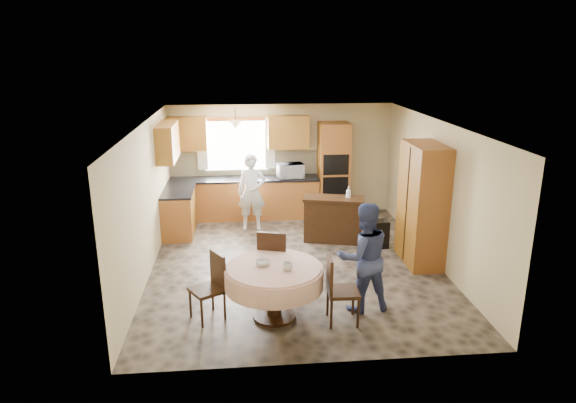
% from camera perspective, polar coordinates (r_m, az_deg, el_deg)
% --- Properties ---
extents(floor, '(5.00, 6.00, 0.01)m').
position_cam_1_polar(floor, '(9.19, 0.78, -6.95)').
color(floor, brown).
rests_on(floor, ground).
extents(ceiling, '(5.00, 6.00, 0.01)m').
position_cam_1_polar(ceiling, '(8.50, 0.85, 8.69)').
color(ceiling, white).
rests_on(ceiling, wall_back).
extents(wall_back, '(5.00, 0.02, 2.50)m').
position_cam_1_polar(wall_back, '(11.66, -0.78, 4.65)').
color(wall_back, tan).
rests_on(wall_back, floor).
extents(wall_front, '(5.00, 0.02, 2.50)m').
position_cam_1_polar(wall_front, '(5.96, 3.96, -7.46)').
color(wall_front, tan).
rests_on(wall_front, floor).
extents(wall_left, '(0.02, 6.00, 2.50)m').
position_cam_1_polar(wall_left, '(8.85, -15.49, 0.12)').
color(wall_left, tan).
rests_on(wall_left, floor).
extents(wall_right, '(0.02, 6.00, 2.50)m').
position_cam_1_polar(wall_right, '(9.36, 16.22, 0.94)').
color(wall_right, tan).
rests_on(wall_right, floor).
extents(window, '(1.40, 0.03, 1.10)m').
position_cam_1_polar(window, '(11.53, -5.77, 6.21)').
color(window, white).
rests_on(window, wall_back).
extents(curtain_left, '(0.22, 0.02, 1.15)m').
position_cam_1_polar(curtain_left, '(11.51, -9.54, 6.29)').
color(curtain_left, white).
rests_on(curtain_left, wall_back).
extents(curtain_right, '(0.22, 0.02, 1.15)m').
position_cam_1_polar(curtain_right, '(11.49, -2.01, 6.50)').
color(curtain_right, white).
rests_on(curtain_right, wall_back).
extents(base_cab_back, '(3.30, 0.60, 0.88)m').
position_cam_1_polar(base_cab_back, '(11.53, -4.86, 0.30)').
color(base_cab_back, '#AE5D2E').
rests_on(base_cab_back, floor).
extents(counter_back, '(3.30, 0.64, 0.04)m').
position_cam_1_polar(counter_back, '(11.41, -4.92, 2.52)').
color(counter_back, black).
rests_on(counter_back, base_cab_back).
extents(base_cab_left, '(0.60, 1.20, 0.88)m').
position_cam_1_polar(base_cab_left, '(10.75, -12.01, -1.25)').
color(base_cab_left, '#AE5D2E').
rests_on(base_cab_left, floor).
extents(counter_left, '(0.64, 1.20, 0.04)m').
position_cam_1_polar(counter_left, '(10.62, -12.16, 1.12)').
color(counter_left, black).
rests_on(counter_left, base_cab_left).
extents(backsplash, '(3.30, 0.02, 0.55)m').
position_cam_1_polar(backsplash, '(11.63, -4.97, 4.21)').
color(backsplash, beige).
rests_on(backsplash, wall_back).
extents(wall_cab_left, '(0.85, 0.33, 0.72)m').
position_cam_1_polar(wall_cab_left, '(11.39, -11.15, 7.44)').
color(wall_cab_left, '#B1712C').
rests_on(wall_cab_left, wall_back).
extents(wall_cab_right, '(0.90, 0.33, 0.72)m').
position_cam_1_polar(wall_cab_right, '(11.39, 0.03, 7.74)').
color(wall_cab_right, '#B1712C').
rests_on(wall_cab_right, wall_back).
extents(wall_cab_side, '(0.33, 1.20, 0.72)m').
position_cam_1_polar(wall_cab_side, '(10.41, -13.24, 6.45)').
color(wall_cab_side, '#B1712C').
rests_on(wall_cab_side, wall_left).
extents(oven_tower, '(0.66, 0.62, 2.12)m').
position_cam_1_polar(oven_tower, '(11.55, 5.05, 3.51)').
color(oven_tower, '#AE5D2E').
rests_on(oven_tower, floor).
extents(oven_upper, '(0.56, 0.01, 0.45)m').
position_cam_1_polar(oven_upper, '(11.20, 5.37, 4.08)').
color(oven_upper, black).
rests_on(oven_upper, oven_tower).
extents(oven_lower, '(0.56, 0.01, 0.45)m').
position_cam_1_polar(oven_lower, '(11.32, 5.30, 1.61)').
color(oven_lower, black).
rests_on(oven_lower, oven_tower).
extents(pendant, '(0.36, 0.36, 0.18)m').
position_cam_1_polar(pendant, '(10.98, -5.85, 8.43)').
color(pendant, beige).
rests_on(pendant, ceiling).
extents(sideboard, '(1.26, 0.76, 0.84)m').
position_cam_1_polar(sideboard, '(10.15, 5.06, -2.13)').
color(sideboard, '#39220F').
rests_on(sideboard, floor).
extents(space_heater, '(0.40, 0.29, 0.53)m').
position_cam_1_polar(space_heater, '(9.98, 9.92, -3.58)').
color(space_heater, black).
rests_on(space_heater, floor).
extents(cupboard, '(0.56, 1.12, 2.13)m').
position_cam_1_polar(cupboard, '(9.23, 14.71, -0.33)').
color(cupboard, '#AE5D2E').
rests_on(cupboard, floor).
extents(dining_table, '(1.38, 1.38, 0.79)m').
position_cam_1_polar(dining_table, '(7.23, -1.57, -8.46)').
color(dining_table, '#39220F').
rests_on(dining_table, floor).
extents(chair_left, '(0.57, 0.57, 0.96)m').
position_cam_1_polar(chair_left, '(7.34, -8.50, -8.95)').
color(chair_left, '#39220F').
rests_on(chair_left, floor).
extents(chair_back, '(0.58, 0.58, 1.07)m').
position_cam_1_polar(chair_back, '(7.88, -1.63, -6.45)').
color(chair_back, '#39220F').
rests_on(chair_back, floor).
extents(chair_right, '(0.44, 0.44, 0.99)m').
position_cam_1_polar(chair_right, '(7.17, 5.51, -9.35)').
color(chair_right, '#39220F').
rests_on(chair_right, floor).
extents(framed_picture, '(0.06, 0.63, 0.52)m').
position_cam_1_polar(framed_picture, '(10.12, 14.29, 3.79)').
color(framed_picture, gold).
rests_on(framed_picture, wall_right).
extents(microwave, '(0.62, 0.47, 0.31)m').
position_cam_1_polar(microwave, '(11.37, 0.24, 3.45)').
color(microwave, silver).
rests_on(microwave, counter_back).
extents(person_sink, '(0.61, 0.43, 1.60)m').
position_cam_1_polar(person_sink, '(10.72, -4.05, 1.05)').
color(person_sink, silver).
rests_on(person_sink, floor).
extents(person_dining, '(0.86, 0.71, 1.63)m').
position_cam_1_polar(person_dining, '(7.46, 8.39, -6.14)').
color(person_dining, '#374378').
rests_on(person_dining, floor).
extents(bowl_sideboard, '(0.24, 0.24, 0.05)m').
position_cam_1_polar(bowl_sideboard, '(9.97, 3.71, 0.25)').
color(bowl_sideboard, '#B2B2B2').
rests_on(bowl_sideboard, sideboard).
extents(bottle_sideboard, '(0.11, 0.11, 0.27)m').
position_cam_1_polar(bottle_sideboard, '(10.04, 6.74, 0.92)').
color(bottle_sideboard, silver).
rests_on(bottle_sideboard, sideboard).
extents(cup_table, '(0.17, 0.17, 0.10)m').
position_cam_1_polar(cup_table, '(7.02, -0.06, -7.22)').
color(cup_table, '#B2B2B2').
rests_on(cup_table, dining_table).
extents(bowl_table, '(0.24, 0.24, 0.06)m').
position_cam_1_polar(bowl_table, '(7.19, -2.82, -6.82)').
color(bowl_table, '#B2B2B2').
rests_on(bowl_table, dining_table).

